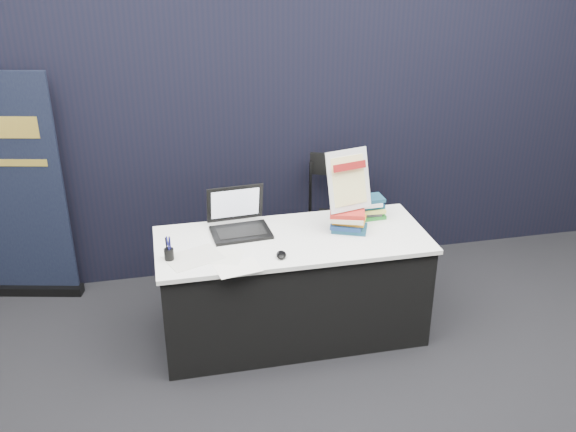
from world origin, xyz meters
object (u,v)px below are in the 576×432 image
Objects in this scene: laptop at (240,222)px; stacking_chair at (343,217)px; pullup_banner at (19,203)px; book_stack_tall at (348,220)px; info_sign at (349,181)px; display_table at (292,287)px; book_stack_short at (369,207)px.

stacking_chair is (0.86, 0.43, -0.25)m from laptop.
stacking_chair is (2.39, -0.33, -0.21)m from pullup_banner.
info_sign is (-0.00, 0.03, 0.27)m from book_stack_tall.
book_stack_short is (0.60, 0.21, 0.45)m from display_table.
laptop is 0.78m from info_sign.
info_sign is at bearing -145.43° from book_stack_short.
display_table is at bearing 176.64° from info_sign.
book_stack_tall is 0.27m from info_sign.
book_stack_tall is 0.15× the size of pullup_banner.
laptop is 0.98× the size of info_sign.
laptop reaches higher than book_stack_tall.
book_stack_short is at bearing 21.22° from info_sign.
stacking_chair reaches higher than display_table.
laptop reaches higher than stacking_chair.
display_table is 4.43× the size of laptop.
display_table is 6.89× the size of book_stack_tall.
pullup_banner reaches higher than book_stack_tall.
book_stack_tall is at bearing -15.57° from laptop.
laptop is 2.21× the size of book_stack_short.
pullup_banner is 1.71× the size of stacking_chair.
info_sign is at bearing 90.00° from book_stack_tall.
pullup_banner is at bearing 157.94° from book_stack_tall.
book_stack_short is 2.55m from pullup_banner.
info_sign reaches higher than book_stack_short.
book_stack_short is (0.20, 0.17, 0.00)m from book_stack_tall.
info_sign is 0.78m from stacking_chair.
display_table is 0.82m from info_sign.
book_stack_short is at bearing -58.55° from stacking_chair.
laptop is at bearing 157.56° from info_sign.
display_table is 2.11m from pullup_banner.
info_sign reaches higher than stacking_chair.
laptop is at bearing -178.49° from book_stack_short.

